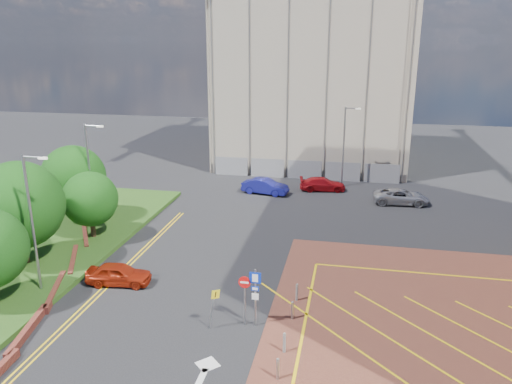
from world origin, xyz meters
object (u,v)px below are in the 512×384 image
(lamp_left_far, at_px, (90,172))
(car_blue_back, at_px, (265,186))
(lamp_left_near, at_px, (33,218))
(car_red_left, at_px, (119,274))
(tree_b, at_px, (19,205))
(warning_sign, at_px, (213,304))
(lamp_back, at_px, (345,144))
(car_red_back, at_px, (323,184))
(tree_d, at_px, (74,177))
(sign_cluster, at_px, (251,292))
(car_silver_back, at_px, (401,197))
(tree_c, at_px, (90,199))

(lamp_left_far, height_order, car_blue_back, lamp_left_far)
(lamp_left_near, bearing_deg, car_red_left, 25.97)
(tree_b, height_order, warning_sign, tree_b)
(car_blue_back, bearing_deg, lamp_back, -50.72)
(lamp_back, xyz_separation_m, car_red_back, (-1.89, -1.89, -3.71))
(tree_d, xyz_separation_m, lamp_back, (20.58, 15.00, 0.49))
(sign_cluster, xyz_separation_m, car_blue_back, (-3.44, 22.95, -1.22))
(car_blue_back, distance_m, car_silver_back, 12.58)
(tree_b, height_order, tree_d, tree_b)
(tree_b, bearing_deg, tree_d, 97.13)
(lamp_left_far, relative_size, lamp_back, 1.00)
(lamp_back, distance_m, car_red_left, 27.43)
(car_red_left, relative_size, car_silver_back, 0.79)
(lamp_back, bearing_deg, lamp_left_far, -139.14)
(tree_d, xyz_separation_m, lamp_left_near, (4.08, -11.00, 0.79))
(warning_sign, bearing_deg, lamp_back, 78.57)
(lamp_left_near, distance_m, car_silver_back, 30.75)
(car_red_left, bearing_deg, lamp_back, -34.06)
(tree_b, relative_size, sign_cluster, 2.11)
(lamp_left_near, bearing_deg, sign_cluster, -4.56)
(car_silver_back, bearing_deg, car_red_back, 65.24)
(lamp_back, bearing_deg, car_red_left, -117.58)
(warning_sign, relative_size, car_silver_back, 0.46)
(lamp_left_near, height_order, car_blue_back, lamp_left_near)
(tree_b, xyz_separation_m, car_blue_back, (12.36, 18.93, -3.50))
(sign_cluster, distance_m, car_silver_back, 24.12)
(lamp_left_far, distance_m, car_silver_back, 26.67)
(lamp_left_near, relative_size, lamp_back, 1.00)
(car_red_back, bearing_deg, car_silver_back, -120.70)
(lamp_back, distance_m, car_blue_back, 9.05)
(warning_sign, distance_m, car_blue_back, 23.71)
(lamp_left_near, distance_m, lamp_back, 30.80)
(tree_c, distance_m, car_red_back, 22.63)
(lamp_left_near, xyz_separation_m, car_red_back, (14.61, 24.11, -4.01))
(car_blue_back, bearing_deg, lamp_left_near, 166.98)
(tree_c, relative_size, lamp_left_near, 0.61)
(lamp_back, xyz_separation_m, sign_cluster, (-3.78, -27.02, -2.41))
(tree_c, height_order, sign_cluster, tree_c)
(car_red_left, bearing_deg, tree_b, 74.64)
(lamp_back, relative_size, car_red_back, 1.79)
(warning_sign, relative_size, car_blue_back, 0.50)
(car_silver_back, bearing_deg, lamp_left_far, 111.98)
(tree_b, xyz_separation_m, lamp_left_far, (1.08, 7.00, 0.42))
(car_red_back, xyz_separation_m, car_silver_back, (7.22, -2.84, 0.04))
(car_red_left, xyz_separation_m, car_silver_back, (17.92, 19.37, 0.02))
(car_blue_back, bearing_deg, tree_c, 153.28)
(lamp_left_near, relative_size, lamp_left_far, 1.00)
(lamp_left_near, height_order, sign_cluster, lamp_left_near)
(lamp_left_near, xyz_separation_m, car_red_left, (3.92, 1.91, -4.00))
(tree_d, distance_m, lamp_back, 25.47)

